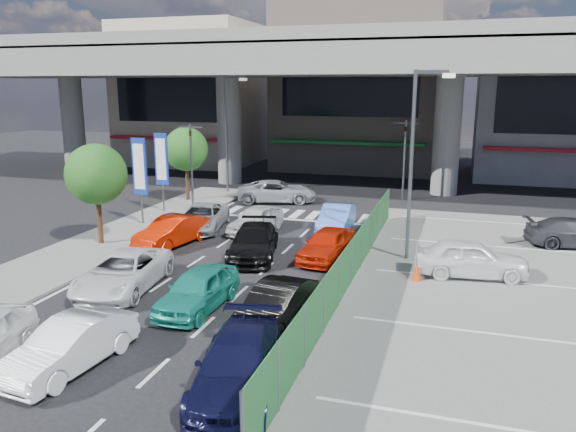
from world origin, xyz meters
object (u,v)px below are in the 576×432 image
(taxi_orange_right, at_px, (328,244))
(traffic_light_right, at_px, (405,140))
(sedan_white_mid_left, at_px, (123,272))
(street_lamp_right, at_px, (416,150))
(taxi_teal_mid, at_px, (198,290))
(signboard_far, at_px, (162,161))
(taxi_orange_left, at_px, (172,231))
(traffic_light_left, at_px, (191,145))
(street_lamp_left, at_px, (228,124))
(kei_truck_front_right, at_px, (337,218))
(traffic_cone, at_px, (417,271))
(hatch_black_mid_right, at_px, (276,305))
(tree_near, at_px, (96,174))
(minivan_navy_back, at_px, (238,365))
(tree_far, at_px, (186,149))
(sedan_black_mid, at_px, (253,242))
(parked_sedan_white, at_px, (471,258))
(signboard_near, at_px, (140,169))
(crossing_wagon_silver, at_px, (277,191))
(hatch_white_back_mid, at_px, (70,345))
(wagon_silver_front_left, at_px, (202,217))
(sedan_white_front_mid, at_px, (256,219))

(taxi_orange_right, bearing_deg, traffic_light_right, 90.73)
(sedan_white_mid_left, bearing_deg, street_lamp_right, 27.32)
(traffic_light_right, height_order, taxi_teal_mid, traffic_light_right)
(signboard_far, bearing_deg, taxi_orange_left, -57.57)
(traffic_light_left, relative_size, signboard_far, 1.11)
(street_lamp_left, relative_size, taxi_teal_mid, 1.98)
(taxi_teal_mid, bearing_deg, kei_truck_front_right, 80.75)
(taxi_teal_mid, xyz_separation_m, traffic_cone, (6.83, 4.89, -0.26))
(street_lamp_left, bearing_deg, taxi_orange_left, -78.90)
(taxi_teal_mid, bearing_deg, hatch_black_mid_right, -7.21)
(tree_near, bearing_deg, taxi_orange_left, 16.55)
(traffic_light_right, height_order, minivan_navy_back, traffic_light_right)
(tree_near, bearing_deg, tree_far, 94.36)
(sedan_black_mid, relative_size, parked_sedan_white, 1.09)
(street_lamp_left, height_order, taxi_orange_left, street_lamp_left)
(signboard_near, distance_m, minivan_navy_back, 18.22)
(sedan_white_mid_left, xyz_separation_m, taxi_orange_left, (-1.14, 5.82, 0.00))
(minivan_navy_back, relative_size, taxi_orange_right, 1.17)
(tree_near, relative_size, hatch_black_mid_right, 1.19)
(hatch_black_mid_right, bearing_deg, crossing_wagon_silver, 114.58)
(signboard_far, bearing_deg, hatch_white_back_mid, -68.16)
(street_lamp_right, distance_m, sedan_white_mid_left, 12.64)
(crossing_wagon_silver, bearing_deg, traffic_light_right, -84.81)
(hatch_white_back_mid, bearing_deg, tree_near, 127.82)
(taxi_orange_left, bearing_deg, signboard_far, 133.51)
(traffic_light_right, bearing_deg, traffic_cone, -82.33)
(traffic_light_right, relative_size, tree_near, 1.08)
(minivan_navy_back, bearing_deg, taxi_orange_left, 113.88)
(tree_near, distance_m, minivan_navy_back, 15.24)
(wagon_silver_front_left, bearing_deg, street_lamp_left, 93.30)
(street_lamp_right, distance_m, taxi_orange_right, 5.45)
(sedan_black_mid, height_order, wagon_silver_front_left, sedan_black_mid)
(signboard_near, bearing_deg, sedan_white_mid_left, -62.69)
(signboard_far, xyz_separation_m, parked_sedan_white, (17.20, -6.67, -2.26))
(crossing_wagon_silver, relative_size, parked_sedan_white, 1.16)
(hatch_white_back_mid, xyz_separation_m, taxi_teal_mid, (1.42, 4.70, 0.02))
(tree_near, xyz_separation_m, taxi_teal_mid, (7.80, -5.71, -2.70))
(traffic_light_left, relative_size, sedan_white_front_mid, 1.30)
(signboard_far, relative_size, traffic_cone, 6.33)
(tree_near, relative_size, parked_sedan_white, 1.10)
(traffic_light_right, bearing_deg, minivan_navy_back, -93.28)
(traffic_cone, bearing_deg, crossing_wagon_silver, 127.52)
(traffic_light_right, height_order, kei_truck_front_right, traffic_light_right)
(signboard_far, height_order, hatch_black_mid_right, signboard_far)
(signboard_far, bearing_deg, crossing_wagon_silver, 42.66)
(street_lamp_right, xyz_separation_m, parked_sedan_white, (2.43, -1.68, -3.97))
(minivan_navy_back, bearing_deg, street_lamp_right, 64.28)
(taxi_teal_mid, bearing_deg, traffic_light_right, 79.07)
(hatch_white_back_mid, xyz_separation_m, minivan_navy_back, (4.68, 0.28, 0.02))
(tree_far, distance_m, taxi_teal_mid, 18.55)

